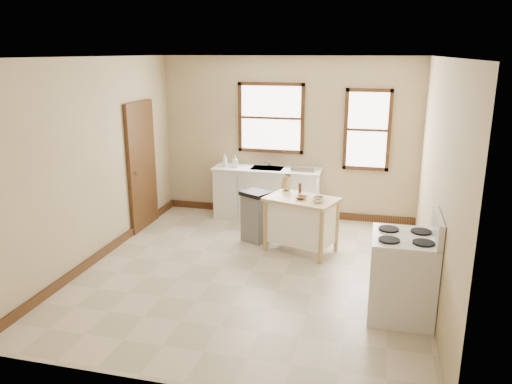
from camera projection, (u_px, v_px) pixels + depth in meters
The scene contains 23 objects.
floor at pixel (253, 271), 6.76m from camera, with size 5.00×5.00×0.00m, color beige.
ceiling at pixel (252, 57), 6.00m from camera, with size 5.00×5.00×0.00m, color white.
wall_back at pixel (288, 138), 8.71m from camera, with size 4.50×0.04×2.80m, color tan.
wall_left at pixel (95, 161), 6.90m from camera, with size 0.04×5.00×2.80m, color tan.
wall_right at pixel (438, 181), 5.85m from camera, with size 0.04×5.00×2.80m, color tan.
window_main at pixel (271, 118), 8.67m from camera, with size 1.17×0.06×1.22m, color black, non-canonical shape.
window_side at pixel (367, 130), 8.32m from camera, with size 0.77×0.06×1.37m, color black, non-canonical shape.
door_left at pixel (142, 166), 8.20m from camera, with size 0.06×0.90×2.10m, color black.
baseboard_back at pixel (286, 212), 9.05m from camera, with size 4.50×0.04×0.12m, color black.
baseboard_left at pixel (105, 251), 7.25m from camera, with size 0.04×5.00×0.12m, color black.
sink_counter at pixel (267, 194), 8.75m from camera, with size 1.86×0.62×0.92m, color silver, non-canonical shape.
faucet at pixel (269, 160), 8.77m from camera, with size 0.03×0.03×0.22m, color silver.
soap_bottle_a at pixel (225, 160), 8.73m from camera, with size 0.08×0.08×0.22m, color #B2B2B2.
soap_bottle_b at pixel (235, 161), 8.67m from camera, with size 0.09×0.09×0.20m, color #B2B2B2.
dish_rack at pixel (304, 168), 8.43m from camera, with size 0.42×0.32×0.11m, color silver, non-canonical shape.
kitchen_island at pixel (301, 225), 7.33m from camera, with size 1.00×0.64×0.82m, color tan, non-canonical shape.
knife_block at pixel (287, 184), 7.60m from camera, with size 0.10×0.10×0.20m, color tan, non-canonical shape.
pepper_grinder at pixel (300, 188), 7.46m from camera, with size 0.04×0.04×0.15m, color #3C1D10.
bowl_a at pixel (301, 198), 7.16m from camera, with size 0.17×0.17×0.04m, color brown.
bowl_b at pixel (319, 198), 7.12m from camera, with size 0.17×0.17×0.04m, color brown.
bowl_c at pixel (318, 201), 7.00m from camera, with size 0.15×0.15×0.05m, color white.
trash_bin at pixel (256, 216), 7.73m from camera, with size 0.41×0.34×0.80m, color #61615E, non-canonical shape.
gas_stove at pixel (403, 265), 5.47m from camera, with size 0.75×0.76×1.21m, color silver, non-canonical shape.
Camera 1 is at (1.54, -6.02, 2.86)m, focal length 35.00 mm.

